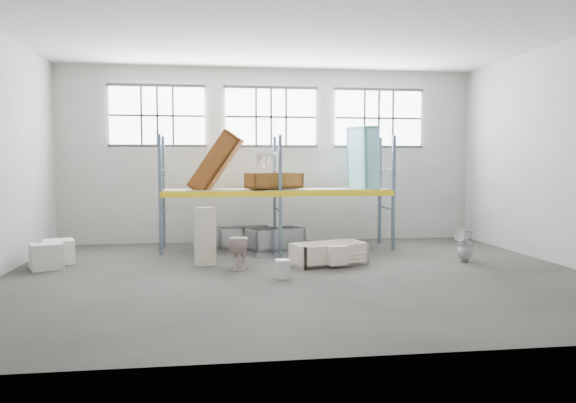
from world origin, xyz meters
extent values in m
cube|color=#4D4741|center=(0.00, 0.00, -0.05)|extent=(12.00, 10.00, 0.10)
cube|color=silver|center=(0.00, 0.00, 5.05)|extent=(12.00, 10.00, 0.10)
cube|color=#A19F95|center=(0.00, 5.05, 2.50)|extent=(12.00, 0.10, 5.00)
cube|color=#9F9C93|center=(0.00, -5.05, 2.50)|extent=(12.00, 0.10, 5.00)
cube|color=#A09D94|center=(6.05, 0.00, 2.50)|extent=(0.10, 10.00, 5.00)
cube|color=white|center=(-3.20, 4.94, 3.60)|extent=(2.60, 0.04, 1.60)
cube|color=white|center=(0.00, 4.94, 3.60)|extent=(2.60, 0.04, 1.60)
cube|color=white|center=(3.20, 4.94, 3.60)|extent=(2.60, 0.04, 1.60)
cube|color=slate|center=(-3.00, 2.90, 1.50)|extent=(0.08, 0.08, 3.00)
cube|color=slate|center=(-3.00, 4.10, 1.50)|extent=(0.08, 0.08, 3.00)
cube|color=slate|center=(0.00, 2.90, 1.50)|extent=(0.08, 0.08, 3.00)
cube|color=slate|center=(0.00, 4.10, 1.50)|extent=(0.08, 0.08, 3.00)
cube|color=slate|center=(3.00, 2.90, 1.50)|extent=(0.08, 0.08, 3.00)
cube|color=slate|center=(3.00, 4.10, 1.50)|extent=(0.08, 0.08, 3.00)
cube|color=yellow|center=(0.00, 2.90, 1.50)|extent=(6.00, 0.10, 0.14)
cube|color=yellow|center=(0.00, 4.10, 1.50)|extent=(6.00, 0.10, 0.14)
cube|color=gray|center=(0.00, 3.50, 1.58)|extent=(5.90, 1.10, 0.03)
cylinder|color=black|center=(0.00, 2.70, 0.00)|extent=(1.80, 1.80, 0.00)
cube|color=beige|center=(0.95, 0.53, 0.28)|extent=(0.47, 0.31, 0.41)
imported|color=beige|center=(0.35, 0.69, 0.16)|extent=(0.46, 0.46, 0.14)
imported|color=beige|center=(-1.17, 0.86, 0.36)|extent=(0.48, 0.74, 0.71)
cube|color=beige|center=(-1.90, 1.30, 0.65)|extent=(0.49, 0.39, 1.31)
imported|color=silver|center=(4.07, 0.92, 0.40)|extent=(0.46, 0.46, 0.80)
imported|color=silver|center=(-0.31, 3.29, 2.09)|extent=(0.72, 0.64, 0.53)
cylinder|color=beige|center=(-0.37, -0.34, 0.19)|extent=(0.39, 0.39, 0.37)
cube|color=beige|center=(-5.30, 1.34, 0.28)|extent=(0.81, 0.77, 0.55)
cube|color=silver|center=(-5.21, 1.99, 0.27)|extent=(0.83, 0.83, 0.54)
camera|label=1|loc=(-1.86, -11.40, 2.31)|focal=35.39mm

